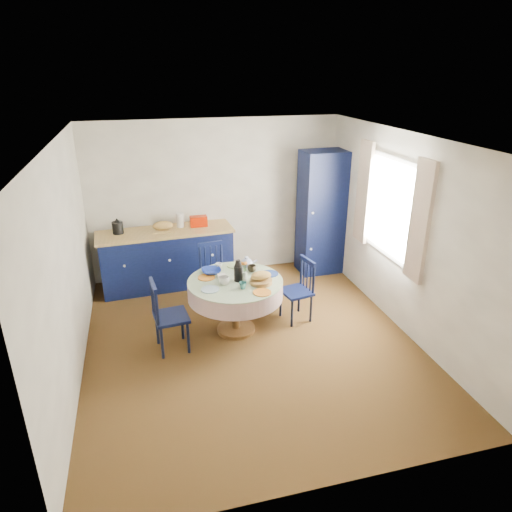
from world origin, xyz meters
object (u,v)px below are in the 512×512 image
at_px(mug_a, 224,281).
at_px(cobalt_bowl, 211,271).
at_px(pantry_cabinet, 322,213).
at_px(mug_d, 219,266).
at_px(chair_left, 168,315).
at_px(mug_b, 243,285).
at_px(kitchen_counter, 167,257).
at_px(chair_right, 299,290).
at_px(dining_table, 236,289).
at_px(mug_c, 252,269).
at_px(chair_far, 214,273).

bearing_deg(mug_a, cobalt_bowl, 105.79).
distance_m(pantry_cabinet, mug_d, 2.25).
height_order(chair_left, mug_b, chair_left).
bearing_deg(chair_left, mug_a, -85.62).
relative_size(kitchen_counter, pantry_cabinet, 1.03).
distance_m(pantry_cabinet, chair_right, 1.80).
xyz_separation_m(mug_a, mug_b, (0.20, -0.17, -0.01)).
xyz_separation_m(dining_table, cobalt_bowl, (-0.26, 0.28, 0.15)).
xyz_separation_m(mug_b, mug_c, (0.23, 0.45, 0.00)).
relative_size(pantry_cabinet, cobalt_bowl, 8.00).
distance_m(kitchen_counter, mug_d, 1.38).
relative_size(chair_left, chair_far, 1.04).
xyz_separation_m(kitchen_counter, mug_b, (0.78, -1.84, 0.30)).
xyz_separation_m(dining_table, mug_b, (0.03, -0.24, 0.16)).
bearing_deg(mug_b, pantry_cabinet, 45.90).
bearing_deg(dining_table, cobalt_bowl, 132.84).
height_order(pantry_cabinet, dining_table, pantry_cabinet).
bearing_deg(mug_b, mug_d, 105.58).
xyz_separation_m(chair_far, mug_c, (0.40, -0.68, 0.32)).
bearing_deg(mug_c, chair_far, 120.38).
bearing_deg(cobalt_bowl, mug_c, -8.81).
relative_size(chair_far, cobalt_bowl, 3.52).
distance_m(chair_left, mug_a, 0.80).
height_order(chair_far, mug_a, chair_far).
distance_m(pantry_cabinet, dining_table, 2.39).
relative_size(pantry_cabinet, chair_left, 2.18).
relative_size(pantry_cabinet, chair_far, 2.27).
bearing_deg(chair_far, mug_c, -65.91).
xyz_separation_m(chair_far, mug_a, (-0.02, -0.96, 0.33)).
xyz_separation_m(kitchen_counter, mug_a, (0.59, -1.67, 0.31)).
bearing_deg(cobalt_bowl, dining_table, -47.16).
height_order(pantry_cabinet, chair_right, pantry_cabinet).
xyz_separation_m(chair_left, cobalt_bowl, (0.62, 0.49, 0.29)).
xyz_separation_m(mug_c, mug_d, (-0.40, 0.19, -0.00)).
height_order(mug_a, mug_c, mug_a).
xyz_separation_m(pantry_cabinet, chair_far, (-1.91, -0.66, -0.56)).
relative_size(dining_table, mug_c, 10.50).
distance_m(dining_table, chair_far, 0.91).
distance_m(dining_table, chair_right, 0.90).
bearing_deg(chair_far, kitchen_counter, 124.03).
height_order(kitchen_counter, dining_table, kitchen_counter).
height_order(chair_left, cobalt_bowl, chair_left).
bearing_deg(pantry_cabinet, mug_d, -150.99).
relative_size(kitchen_counter, mug_c, 18.13).
relative_size(kitchen_counter, cobalt_bowl, 8.25).
height_order(chair_right, mug_d, chair_right).
bearing_deg(chair_left, pantry_cabinet, -62.68).
height_order(chair_far, chair_right, chair_far).
height_order(mug_a, mug_d, mug_a).
bearing_deg(kitchen_counter, pantry_cabinet, -4.82).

